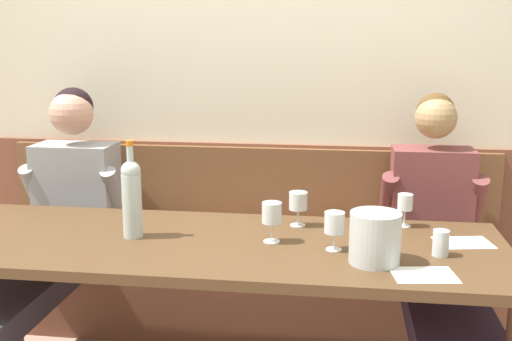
{
  "coord_description": "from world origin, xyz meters",
  "views": [
    {
      "loc": [
        0.48,
        -2.11,
        1.5
      ],
      "look_at": [
        0.12,
        0.44,
        0.94
      ],
      "focal_mm": 42.88,
      "sensor_mm": 36.0,
      "label": 1
    }
  ],
  "objects_px": {
    "wine_glass_center_front": "(298,202)",
    "wine_glass_left_end": "(405,203)",
    "wine_bottle_amber_mid": "(132,196)",
    "ice_bucket": "(375,238)",
    "water_tumbler_right": "(441,243)",
    "person_left_seat": "(440,251)",
    "wine_glass_center_rear": "(334,225)",
    "wall_bench": "(243,278)",
    "dining_table": "(215,259)",
    "wine_glass_by_bottle": "(272,214)",
    "person_center_left_seat": "(49,228)"
  },
  "relations": [
    {
      "from": "dining_table",
      "to": "ice_bucket",
      "type": "bearing_deg",
      "value": -14.5
    },
    {
      "from": "dining_table",
      "to": "ice_bucket",
      "type": "xyz_separation_m",
      "value": [
        0.61,
        -0.16,
        0.17
      ]
    },
    {
      "from": "wall_bench",
      "to": "dining_table",
      "type": "bearing_deg",
      "value": -90.0
    },
    {
      "from": "dining_table",
      "to": "wine_glass_by_bottle",
      "type": "xyz_separation_m",
      "value": [
        0.22,
        0.02,
        0.19
      ]
    },
    {
      "from": "dining_table",
      "to": "wine_bottle_amber_mid",
      "type": "xyz_separation_m",
      "value": [
        -0.33,
        0.0,
        0.25
      ]
    },
    {
      "from": "ice_bucket",
      "to": "water_tumbler_right",
      "type": "xyz_separation_m",
      "value": [
        0.24,
        0.11,
        -0.04
      ]
    },
    {
      "from": "person_left_seat",
      "to": "wine_glass_center_rear",
      "type": "height_order",
      "value": "person_left_seat"
    },
    {
      "from": "water_tumbler_right",
      "to": "wine_glass_center_rear",
      "type": "bearing_deg",
      "value": 179.06
    },
    {
      "from": "wine_glass_center_front",
      "to": "wine_glass_left_end",
      "type": "relative_size",
      "value": 1.04
    },
    {
      "from": "wine_bottle_amber_mid",
      "to": "wine_glass_center_front",
      "type": "bearing_deg",
      "value": 20.32
    },
    {
      "from": "person_center_left_seat",
      "to": "wine_glass_center_rear",
      "type": "distance_m",
      "value": 1.41
    },
    {
      "from": "wall_bench",
      "to": "wine_glass_left_end",
      "type": "bearing_deg",
      "value": -28.0
    },
    {
      "from": "wall_bench",
      "to": "wine_glass_center_front",
      "type": "relative_size",
      "value": 17.51
    },
    {
      "from": "ice_bucket",
      "to": "wine_glass_center_front",
      "type": "relative_size",
      "value": 1.25
    },
    {
      "from": "ice_bucket",
      "to": "wine_glass_left_end",
      "type": "bearing_deg",
      "value": 72.06
    },
    {
      "from": "wall_bench",
      "to": "dining_table",
      "type": "distance_m",
      "value": 0.78
    },
    {
      "from": "person_left_seat",
      "to": "water_tumbler_right",
      "type": "bearing_deg",
      "value": -99.49
    },
    {
      "from": "person_center_left_seat",
      "to": "wine_glass_center_rear",
      "type": "relative_size",
      "value": 8.54
    },
    {
      "from": "wine_glass_center_front",
      "to": "wine_glass_left_end",
      "type": "distance_m",
      "value": 0.45
    },
    {
      "from": "dining_table",
      "to": "wine_glass_left_end",
      "type": "xyz_separation_m",
      "value": [
        0.76,
        0.29,
        0.18
      ]
    },
    {
      "from": "wine_glass_center_rear",
      "to": "wine_glass_left_end",
      "type": "bearing_deg",
      "value": 49.44
    },
    {
      "from": "ice_bucket",
      "to": "wine_glass_center_front",
      "type": "height_order",
      "value": "ice_bucket"
    },
    {
      "from": "wine_glass_left_end",
      "to": "wine_glass_center_front",
      "type": "bearing_deg",
      "value": -173.37
    },
    {
      "from": "wine_glass_left_end",
      "to": "water_tumbler_right",
      "type": "height_order",
      "value": "wine_glass_left_end"
    },
    {
      "from": "person_left_seat",
      "to": "wine_glass_by_bottle",
      "type": "xyz_separation_m",
      "value": [
        -0.69,
        -0.31,
        0.23
      ]
    },
    {
      "from": "dining_table",
      "to": "wine_glass_center_front",
      "type": "bearing_deg",
      "value": 37.78
    },
    {
      "from": "person_left_seat",
      "to": "dining_table",
      "type": "bearing_deg",
      "value": -160.2
    },
    {
      "from": "ice_bucket",
      "to": "wine_glass_center_rear",
      "type": "relative_size",
      "value": 1.25
    },
    {
      "from": "person_left_seat",
      "to": "water_tumbler_right",
      "type": "height_order",
      "value": "person_left_seat"
    },
    {
      "from": "wine_glass_center_front",
      "to": "water_tumbler_right",
      "type": "xyz_separation_m",
      "value": [
        0.54,
        -0.29,
        -0.06
      ]
    },
    {
      "from": "wine_glass_left_end",
      "to": "water_tumbler_right",
      "type": "bearing_deg",
      "value": -74.29
    },
    {
      "from": "ice_bucket",
      "to": "wine_glass_by_bottle",
      "type": "relative_size",
      "value": 1.16
    },
    {
      "from": "dining_table",
      "to": "wall_bench",
      "type": "bearing_deg",
      "value": 90.0
    },
    {
      "from": "person_left_seat",
      "to": "wine_glass_center_rear",
      "type": "distance_m",
      "value": 0.62
    },
    {
      "from": "wine_glass_center_front",
      "to": "wine_glass_left_end",
      "type": "bearing_deg",
      "value": 6.63
    },
    {
      "from": "wine_bottle_amber_mid",
      "to": "wine_glass_left_end",
      "type": "bearing_deg",
      "value": 14.91
    },
    {
      "from": "dining_table",
      "to": "person_left_seat",
      "type": "relative_size",
      "value": 1.82
    },
    {
      "from": "wine_glass_center_rear",
      "to": "wine_glass_center_front",
      "type": "bearing_deg",
      "value": 118.53
    },
    {
      "from": "wall_bench",
      "to": "wine_glass_center_rear",
      "type": "relative_size",
      "value": 17.46
    },
    {
      "from": "wall_bench",
      "to": "wine_glass_by_bottle",
      "type": "bearing_deg",
      "value": -71.68
    },
    {
      "from": "wine_glass_center_front",
      "to": "wine_glass_by_bottle",
      "type": "height_order",
      "value": "wine_glass_by_bottle"
    },
    {
      "from": "dining_table",
      "to": "water_tumbler_right",
      "type": "height_order",
      "value": "water_tumbler_right"
    },
    {
      "from": "ice_bucket",
      "to": "person_center_left_seat",
      "type": "bearing_deg",
      "value": 161.14
    },
    {
      "from": "dining_table",
      "to": "person_center_left_seat",
      "type": "height_order",
      "value": "person_center_left_seat"
    },
    {
      "from": "water_tumbler_right",
      "to": "wine_glass_by_bottle",
      "type": "bearing_deg",
      "value": 173.89
    },
    {
      "from": "dining_table",
      "to": "water_tumbler_right",
      "type": "distance_m",
      "value": 0.86
    },
    {
      "from": "ice_bucket",
      "to": "person_left_seat",
      "type": "bearing_deg",
      "value": 57.86
    },
    {
      "from": "person_center_left_seat",
      "to": "wine_glass_by_bottle",
      "type": "xyz_separation_m",
      "value": [
        1.09,
        -0.33,
        0.21
      ]
    },
    {
      "from": "wall_bench",
      "to": "person_center_left_seat",
      "type": "relative_size",
      "value": 2.04
    },
    {
      "from": "ice_bucket",
      "to": "wine_glass_by_bottle",
      "type": "height_order",
      "value": "ice_bucket"
    }
  ]
}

